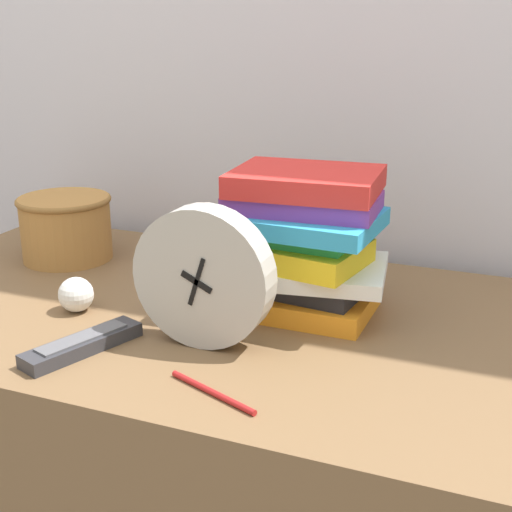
{
  "coord_description": "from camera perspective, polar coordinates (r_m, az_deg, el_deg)",
  "views": [
    {
      "loc": [
        0.5,
        -0.62,
        1.22
      ],
      "look_at": [
        0.13,
        0.3,
        0.89
      ],
      "focal_mm": 50.0,
      "sensor_mm": 36.0,
      "label": 1
    }
  ],
  "objects": [
    {
      "name": "book_stack",
      "position": [
        1.11,
        3.9,
        1.17
      ],
      "size": [
        0.26,
        0.21,
        0.23
      ],
      "color": "orange",
      "rests_on": "desk"
    },
    {
      "name": "crumpled_paper_ball",
      "position": [
        1.17,
        -14.2,
        -3.01
      ],
      "size": [
        0.06,
        0.06,
        0.06
      ],
      "color": "white",
      "rests_on": "desk"
    },
    {
      "name": "pen",
      "position": [
        0.9,
        -3.5,
        -10.82
      ],
      "size": [
        0.14,
        0.06,
        0.01
      ],
      "color": "#B21E1E",
      "rests_on": "desk"
    },
    {
      "name": "wall_back",
      "position": [
        1.45,
        1.83,
        17.49
      ],
      "size": [
        6.0,
        0.04,
        2.4
      ],
      "color": "silver",
      "rests_on": "ground_plane"
    },
    {
      "name": "tv_remote",
      "position": [
        1.04,
        -13.72,
        -6.87
      ],
      "size": [
        0.1,
        0.18,
        0.02
      ],
      "color": "#333338",
      "rests_on": "desk"
    },
    {
      "name": "desk",
      "position": [
        1.37,
        -4.79,
        -19.26
      ],
      "size": [
        1.14,
        0.67,
        0.78
      ],
      "color": "brown",
      "rests_on": "ground_plane"
    },
    {
      "name": "desk_clock",
      "position": [
        1.0,
        -4.25,
        -1.7
      ],
      "size": [
        0.2,
        0.05,
        0.2
      ],
      "color": "#B7B2A8",
      "rests_on": "desk"
    },
    {
      "name": "basket",
      "position": [
        1.42,
        -14.98,
        2.39
      ],
      "size": [
        0.18,
        0.18,
        0.12
      ],
      "color": "#B27A3D",
      "rests_on": "desk"
    }
  ]
}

